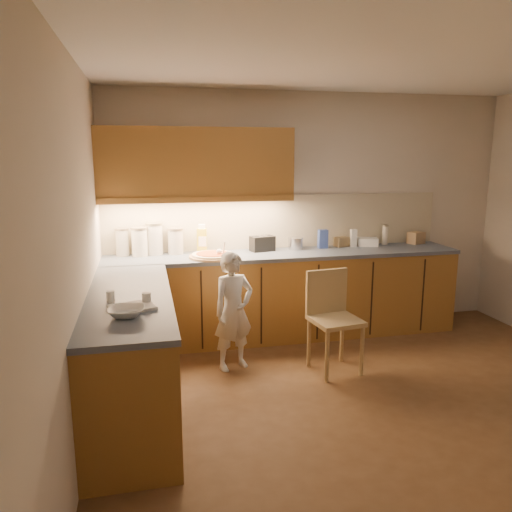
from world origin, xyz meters
name	(u,v)px	position (x,y,z in m)	size (l,w,h in m)	color
room	(402,192)	(0.00, 0.00, 1.68)	(4.54, 4.50, 2.62)	#50341B
l_counter	(243,310)	(-0.92, 1.25, 0.46)	(3.77, 2.62, 0.92)	olive
backsplash	(278,222)	(-0.38, 1.99, 1.21)	(3.75, 0.02, 0.58)	#C1B696
upper_cabinets	(196,163)	(-1.27, 1.82, 1.85)	(1.95, 0.36, 0.73)	olive
pizza_on_board	(213,255)	(-1.15, 1.60, 0.94)	(0.48, 0.48, 0.19)	tan
child	(234,311)	(-1.06, 0.99, 0.54)	(0.40, 0.26, 1.09)	silver
wooden_chair	(332,313)	(-0.19, 0.78, 0.53)	(0.46, 0.46, 0.91)	tan
mixing_bowl	(126,312)	(-1.95, -0.11, 0.95)	(0.24, 0.24, 0.06)	white
canister_a	(122,242)	(-2.04, 1.90, 1.06)	(0.14, 0.14, 0.28)	beige
canister_b	(140,242)	(-1.87, 1.84, 1.07)	(0.17, 0.17, 0.30)	white
canister_c	(155,239)	(-1.72, 1.89, 1.09)	(0.18, 0.18, 0.33)	white
canister_d	(176,241)	(-1.50, 1.88, 1.06)	(0.17, 0.17, 0.27)	beige
oil_jug	(202,240)	(-1.23, 1.86, 1.06)	(0.12, 0.09, 0.30)	gold
toaster	(262,244)	(-0.59, 1.83, 1.00)	(0.28, 0.20, 0.16)	black
steel_pot	(296,243)	(-0.21, 1.84, 0.99)	(0.17, 0.17, 0.13)	silver
blue_box	(323,239)	(0.10, 1.85, 1.02)	(0.10, 0.07, 0.20)	#344C9D
card_box_a	(341,242)	(0.34, 1.89, 0.97)	(0.15, 0.11, 0.11)	#997E52
white_bottle	(353,238)	(0.47, 1.85, 1.02)	(0.06, 0.06, 0.19)	silver
flat_pack	(367,242)	(0.65, 1.87, 0.96)	(0.22, 0.16, 0.09)	white
tall_jar	(385,235)	(0.88, 1.90, 1.03)	(0.07, 0.07, 0.23)	silver
card_box_b	(416,238)	(1.26, 1.88, 0.99)	(0.17, 0.13, 0.13)	tan
dough_cloth	(132,307)	(-1.92, 0.04, 0.93)	(0.28, 0.22, 0.02)	white
spice_jar_a	(110,297)	(-2.07, 0.24, 0.96)	(0.06, 0.06, 0.08)	silver
spice_jar_b	(147,299)	(-1.82, 0.13, 0.96)	(0.06, 0.06, 0.08)	silver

